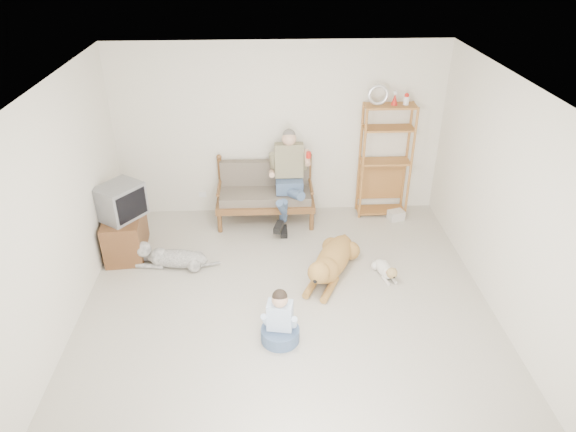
{
  "coord_description": "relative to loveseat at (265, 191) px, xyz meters",
  "views": [
    {
      "loc": [
        -0.22,
        -4.68,
        4.1
      ],
      "look_at": [
        0.05,
        1.0,
        0.86
      ],
      "focal_mm": 32.0,
      "sensor_mm": 36.0,
      "label": 1
    }
  ],
  "objects": [
    {
      "name": "loveseat",
      "position": [
        0.0,
        0.0,
        0.0
      ],
      "size": [
        1.5,
        0.7,
        0.95
      ],
      "rotation": [
        0.0,
        0.0,
        -0.0
      ],
      "color": "brown",
      "rests_on": "ground"
    },
    {
      "name": "floor",
      "position": [
        0.24,
        -2.43,
        -0.49
      ],
      "size": [
        5.5,
        5.5,
        0.0
      ],
      "primitive_type": "plane",
      "color": "beige",
      "rests_on": "ground"
    },
    {
      "name": "wall_outlet",
      "position": [
        -1.01,
        0.3,
        -0.19
      ],
      "size": [
        0.12,
        0.02,
        0.08
      ],
      "primitive_type": "cube",
      "color": "white",
      "rests_on": "ground"
    },
    {
      "name": "ceiling",
      "position": [
        0.24,
        -2.43,
        2.21
      ],
      "size": [
        5.5,
        5.5,
        0.0
      ],
      "primitive_type": "plane",
      "rotation": [
        3.14,
        0.0,
        0.0
      ],
      "color": "white",
      "rests_on": "ground"
    },
    {
      "name": "etagere",
      "position": [
        1.86,
        0.12,
        0.44
      ],
      "size": [
        0.8,
        0.35,
        2.11
      ],
      "color": "#A16532",
      "rests_on": "ground"
    },
    {
      "name": "wall_left",
      "position": [
        -2.26,
        -2.43,
        0.86
      ],
      "size": [
        0.0,
        5.5,
        5.5
      ],
      "primitive_type": "plane",
      "rotation": [
        1.57,
        0.0,
        1.57
      ],
      "color": "silver",
      "rests_on": "ground"
    },
    {
      "name": "book_stack",
      "position": [
        2.07,
        -0.12,
        -0.41
      ],
      "size": [
        0.28,
        0.23,
        0.15
      ],
      "primitive_type": "cube",
      "rotation": [
        0.0,
        0.0,
        0.29
      ],
      "color": "white",
      "rests_on": "ground"
    },
    {
      "name": "wall_back",
      "position": [
        0.24,
        0.32,
        0.86
      ],
      "size": [
        5.0,
        0.0,
        5.0
      ],
      "primitive_type": "plane",
      "rotation": [
        1.57,
        0.0,
        0.0
      ],
      "color": "silver",
      "rests_on": "ground"
    },
    {
      "name": "wall_right",
      "position": [
        2.74,
        -2.43,
        0.86
      ],
      "size": [
        0.0,
        5.5,
        5.5
      ],
      "primitive_type": "plane",
      "rotation": [
        1.57,
        0.0,
        -1.57
      ],
      "color": "silver",
      "rests_on": "ground"
    },
    {
      "name": "golden_retriever",
      "position": [
        0.85,
        -1.55,
        -0.29
      ],
      "size": [
        0.84,
        1.53,
        0.49
      ],
      "rotation": [
        0.0,
        0.0,
        -0.44
      ],
      "color": "#A57539",
      "rests_on": "ground"
    },
    {
      "name": "tv_stand",
      "position": [
        -1.99,
        -0.85,
        -0.19
      ],
      "size": [
        0.57,
        0.94,
        0.6
      ],
      "rotation": [
        0.0,
        0.0,
        0.09
      ],
      "color": "brown",
      "rests_on": "ground"
    },
    {
      "name": "man",
      "position": [
        0.34,
        -0.21,
        0.2
      ],
      "size": [
        0.57,
        0.81,
        1.31
      ],
      "color": "#4A6487",
      "rests_on": "loveseat"
    },
    {
      "name": "crt_tv",
      "position": [
        -1.96,
        -0.9,
        0.35
      ],
      "size": [
        0.7,
        0.73,
        0.47
      ],
      "rotation": [
        0.0,
        0.0,
        -0.63
      ],
      "color": "slate",
      "rests_on": "tv_stand"
    },
    {
      "name": "shaggy_dog",
      "position": [
        -1.32,
        -1.24,
        -0.34
      ],
      "size": [
        1.22,
        0.39,
        0.36
      ],
      "rotation": [
        0.0,
        0.0,
        -1.7
      ],
      "color": "silver",
      "rests_on": "ground"
    },
    {
      "name": "terrier",
      "position": [
        1.59,
        -1.63,
        -0.39
      ],
      "size": [
        0.27,
        0.61,
        0.23
      ],
      "rotation": [
        0.0,
        0.0,
        0.24
      ],
      "color": "silver",
      "rests_on": "ground"
    },
    {
      "name": "child",
      "position": [
        0.14,
        -2.76,
        -0.24
      ],
      "size": [
        0.44,
        0.44,
        0.69
      ],
      "rotation": [
        0.0,
        0.0,
        -0.18
      ],
      "color": "#4A6487",
      "rests_on": "ground"
    }
  ]
}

